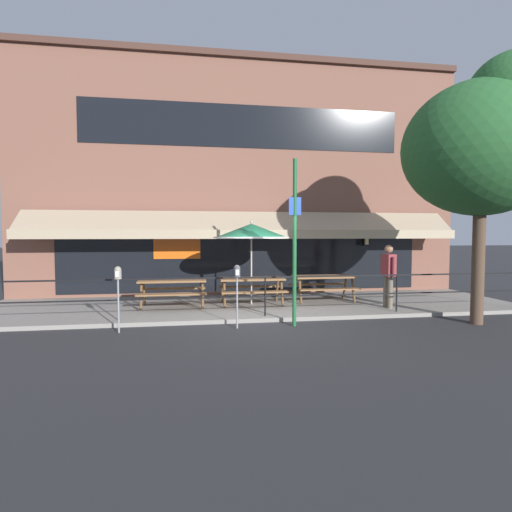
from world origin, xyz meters
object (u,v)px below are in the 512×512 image
object	(u,v)px
picnic_table_right	(324,281)
street_sign_pole	(295,241)
picnic_table_centre	(252,283)
street_tree_curbside	(488,140)
parking_meter_near	(118,279)
pedestrian_walking	(388,273)
parking_meter_far	(237,277)
patio_umbrella_centre	(251,231)
picnic_table_left	(173,285)

from	to	relation	value
picnic_table_right	street_sign_pole	size ratio (longest dim) A/B	0.48
street_sign_pole	picnic_table_centre	bearing A→B (deg)	105.34
picnic_table_centre	street_tree_curbside	world-z (taller)	street_tree_curbside
parking_meter_near	pedestrian_walking	bearing A→B (deg)	11.14
street_sign_pole	street_tree_curbside	world-z (taller)	street_tree_curbside
picnic_table_right	street_sign_pole	xyz separation A→B (m)	(-1.56, -2.58, 1.25)
parking_meter_far	parking_meter_near	bearing A→B (deg)	-179.94
patio_umbrella_centre	street_tree_curbside	distance (m)	6.17
picnic_table_left	patio_umbrella_centre	xyz separation A→B (m)	(2.20, 0.15, 1.47)
parking_meter_far	picnic_table_right	bearing A→B (deg)	42.26
street_sign_pole	picnic_table_right	bearing A→B (deg)	58.89
pedestrian_walking	street_sign_pole	distance (m)	3.35
picnic_table_right	street_tree_curbside	size ratio (longest dim) A/B	0.29
picnic_table_centre	patio_umbrella_centre	bearing A→B (deg)	90.00
parking_meter_far	street_tree_curbside	xyz separation A→B (m)	(5.70, -0.49, 3.09)
pedestrian_walking	street_sign_pole	world-z (taller)	street_sign_pole
parking_meter_near	patio_umbrella_centre	bearing A→B (deg)	37.34
picnic_table_right	patio_umbrella_centre	distance (m)	2.65
picnic_table_centre	picnic_table_left	bearing A→B (deg)	-178.29
pedestrian_walking	street_tree_curbside	bearing A→B (deg)	-52.04
patio_umbrella_centre	parking_meter_far	size ratio (longest dim) A/B	1.67
picnic_table_centre	parking_meter_near	size ratio (longest dim) A/B	1.27
patio_umbrella_centre	parking_meter_near	bearing A→B (deg)	-142.66
patio_umbrella_centre	parking_meter_near	xyz separation A→B (m)	(-3.21, -2.45, -1.03)
picnic_table_centre	patio_umbrella_centre	world-z (taller)	patio_umbrella_centre
picnic_table_centre	parking_meter_near	xyz separation A→B (m)	(-3.21, -2.37, 0.44)
pedestrian_walking	picnic_table_right	bearing A→B (deg)	137.75
patio_umbrella_centre	street_tree_curbside	xyz separation A→B (m)	(5.02, -2.93, 2.06)
picnic_table_left	picnic_table_right	distance (m)	4.40
picnic_table_right	parking_meter_far	xyz separation A→B (m)	(-2.87, -2.61, 0.44)
patio_umbrella_centre	pedestrian_walking	size ratio (longest dim) A/B	1.39
parking_meter_near	street_sign_pole	bearing A→B (deg)	0.52
picnic_table_left	parking_meter_near	xyz separation A→B (m)	(-1.01, -2.30, 0.44)
patio_umbrella_centre	pedestrian_walking	world-z (taller)	patio_umbrella_centre
picnic_table_centre	parking_meter_far	world-z (taller)	parking_meter_far
picnic_table_centre	street_tree_curbside	size ratio (longest dim) A/B	0.29
picnic_table_centre	street_tree_curbside	distance (m)	6.77
picnic_table_left	picnic_table_right	world-z (taller)	same
picnic_table_right	street_tree_curbside	distance (m)	5.48
picnic_table_left	street_tree_curbside	distance (m)	8.50
parking_meter_far	street_sign_pole	bearing A→B (deg)	1.40
picnic_table_left	pedestrian_walking	world-z (taller)	pedestrian_walking
picnic_table_right	street_sign_pole	bearing A→B (deg)	-121.11
street_tree_curbside	street_sign_pole	bearing A→B (deg)	173.26
picnic_table_right	pedestrian_walking	distance (m)	1.93
picnic_table_left	street_tree_curbside	size ratio (longest dim) A/B	0.29
picnic_table_right	patio_umbrella_centre	bearing A→B (deg)	-175.73
street_tree_curbside	picnic_table_right	bearing A→B (deg)	132.37
patio_umbrella_centre	parking_meter_far	distance (m)	2.74
picnic_table_right	street_sign_pole	world-z (taller)	street_sign_pole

